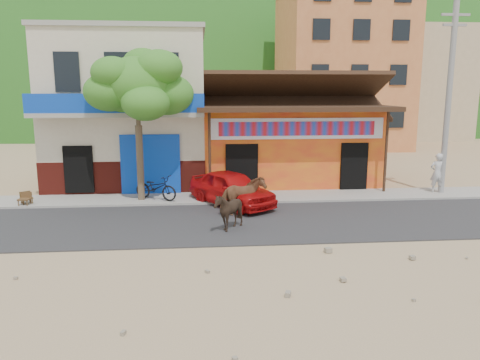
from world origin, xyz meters
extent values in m
plane|color=#9E825B|center=(0.00, 0.00, 0.00)|extent=(120.00, 120.00, 0.00)
cube|color=#28282B|center=(0.00, 2.50, 0.02)|extent=(60.00, 5.00, 0.04)
cube|color=gray|center=(0.00, 6.00, 0.06)|extent=(60.00, 2.00, 0.12)
cube|color=orange|center=(2.00, 10.00, 1.80)|extent=(8.00, 6.00, 3.60)
cube|color=beige|center=(-5.50, 10.00, 3.50)|extent=(7.00, 6.00, 7.00)
cube|color=#CC723F|center=(9.00, 24.00, 6.00)|extent=(9.00, 9.00, 12.00)
cube|color=tan|center=(18.00, 30.00, 5.00)|extent=(8.00, 8.00, 10.00)
ellipsoid|color=#194C14|center=(0.00, 70.00, 12.00)|extent=(100.00, 40.00, 24.00)
cylinder|color=gray|center=(8.20, 6.00, 4.12)|extent=(0.24, 0.24, 8.00)
imported|color=brown|center=(-0.70, 3.41, 0.73)|extent=(1.79, 1.27, 1.38)
imported|color=black|center=(-1.34, 1.56, 0.67)|extent=(1.29, 1.19, 1.27)
imported|color=red|center=(-1.00, 4.80, 0.72)|extent=(3.60, 4.21, 1.36)
imported|color=black|center=(-4.00, 5.70, 0.62)|extent=(1.98, 1.51, 1.00)
imported|color=silver|center=(8.00, 6.05, 0.97)|extent=(0.67, 0.49, 1.70)
camera|label=1|loc=(-2.27, -12.96, 4.53)|focal=35.00mm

